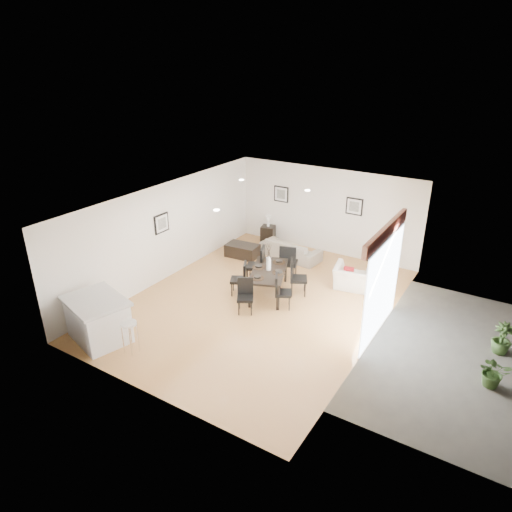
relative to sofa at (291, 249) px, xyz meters
The scene contains 28 objects.
ground 3.03m from the sofa, 77.38° to the right, with size 8.00×8.00×0.00m, color tan.
wall_back 1.64m from the sofa, 57.94° to the left, with size 6.00×0.04×2.70m, color white.
wall_front 7.06m from the sofa, 84.58° to the right, with size 6.00×0.04×2.70m, color white.
wall_left 3.91m from the sofa, 128.46° to the right, with size 0.04×8.00×2.70m, color white.
wall_right 4.82m from the sofa, 38.84° to the right, with size 0.04×8.00×2.70m, color white.
ceiling 3.87m from the sofa, 77.38° to the right, with size 6.00×8.00×0.02m, color white.
sofa is the anchor object (origin of this frame).
armchair 2.53m from the sofa, 21.01° to the right, with size 0.97×0.85×0.63m, color beige.
courtyard_plant_a 6.94m from the sofa, 28.60° to the right, with size 0.56×0.49×0.62m, color #42632A.
courtyard_plant_b 6.44m from the sofa, 18.64° to the right, with size 0.39×0.39×0.70m, color #42632A.
dining_table 2.51m from the sofa, 75.75° to the right, with size 1.40×1.86×0.70m.
dining_chair_wnear 2.80m from the sofa, 89.77° to the right, with size 0.54×0.54×0.90m.
dining_chair_wfar 1.98m from the sofa, 89.25° to the right, with size 0.61×0.61×1.04m.
dining_chair_enear 3.12m from the sofa, 67.03° to the right, with size 0.54×0.54×0.89m.
dining_chair_efar 2.37m from the sofa, 59.24° to the right, with size 0.59×0.59×0.97m.
dining_chair_head 3.51m from the sofa, 80.59° to the right, with size 0.53×0.53×0.87m.
dining_chair_foot 1.55m from the sofa, 65.09° to the right, with size 0.58×0.58×1.03m.
vase 2.59m from the sofa, 75.75° to the right, with size 0.95×1.46×0.74m.
coffee_table 1.51m from the sofa, 151.32° to the right, with size 0.99×0.60×0.40m, color black.
side_table 1.43m from the sofa, 150.23° to the left, with size 0.43×0.43×0.58m, color black.
table_lamp 1.53m from the sofa, 150.23° to the left, with size 0.19×0.19×0.37m.
cushion 2.49m from the sofa, 23.70° to the right, with size 0.27×0.08×0.27m, color maroon.
kitchen_island 6.36m from the sofa, 103.75° to the right, with size 1.65×1.42×0.98m.
bar_stool 6.21m from the sofa, 94.99° to the right, with size 0.33×0.33×0.73m.
framed_print_back_left 1.95m from the sofa, 132.59° to the left, with size 0.52×0.04×0.52m.
framed_print_back_right 2.32m from the sofa, 33.27° to the left, with size 0.52×0.04×0.52m.
framed_print_left_wall 4.14m from the sofa, 126.29° to the right, with size 0.04×0.52×0.52m.
sliding_door 4.69m from the sofa, 36.21° to the right, with size 0.12×2.70×2.57m.
Camera 1 is at (5.31, -8.68, 5.80)m, focal length 32.00 mm.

